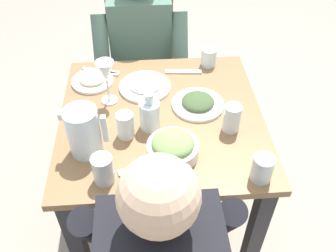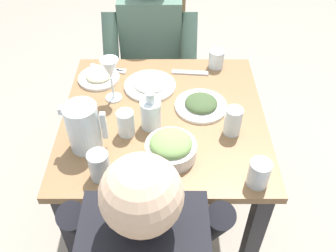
% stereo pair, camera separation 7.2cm
% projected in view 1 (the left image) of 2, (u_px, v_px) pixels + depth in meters
% --- Properties ---
extents(ground_plane, '(8.00, 8.00, 0.00)m').
position_uv_depth(ground_plane, '(163.00, 216.00, 2.01)').
color(ground_plane, gray).
extents(dining_table, '(0.83, 0.83, 0.74)m').
position_uv_depth(dining_table, '(162.00, 139.00, 1.60)').
color(dining_table, olive).
rests_on(dining_table, ground_plane).
extents(chair_far, '(0.40, 0.40, 0.88)m').
position_uv_depth(chair_far, '(142.00, 63.00, 2.21)').
color(chair_far, '#997047').
rests_on(chair_far, ground_plane).
extents(diner_far, '(0.48, 0.53, 1.18)m').
position_uv_depth(diner_far, '(142.00, 61.00, 1.96)').
color(diner_far, '#4C6B5B').
rests_on(diner_far, ground_plane).
extents(water_pitcher, '(0.16, 0.12, 0.19)m').
position_uv_depth(water_pitcher, '(84.00, 131.00, 1.30)').
color(water_pitcher, silver).
rests_on(water_pitcher, dining_table).
extents(salad_bowl, '(0.19, 0.19, 0.09)m').
position_uv_depth(salad_bowl, '(173.00, 147.00, 1.32)').
color(salad_bowl, white).
rests_on(salad_bowl, dining_table).
extents(plate_beans, '(0.19, 0.19, 0.04)m').
position_uv_depth(plate_beans, '(92.00, 80.00, 1.66)').
color(plate_beans, white).
rests_on(plate_beans, dining_table).
extents(plate_dolmas, '(0.22, 0.22, 0.04)m').
position_uv_depth(plate_dolmas, '(198.00, 103.00, 1.54)').
color(plate_dolmas, white).
rests_on(plate_dolmas, dining_table).
extents(plate_yoghurt, '(0.23, 0.23, 0.04)m').
position_uv_depth(plate_yoghurt, '(145.00, 85.00, 1.63)').
color(plate_yoghurt, white).
rests_on(plate_yoghurt, dining_table).
extents(water_glass_center, '(0.07, 0.07, 0.10)m').
position_uv_depth(water_glass_center, '(262.00, 168.00, 1.23)').
color(water_glass_center, silver).
rests_on(water_glass_center, dining_table).
extents(water_glass_near_left, '(0.07, 0.07, 0.11)m').
position_uv_depth(water_glass_near_left, '(103.00, 169.00, 1.22)').
color(water_glass_near_left, silver).
rests_on(water_glass_near_left, dining_table).
extents(water_glass_far_left, '(0.07, 0.07, 0.11)m').
position_uv_depth(water_glass_far_left, '(125.00, 125.00, 1.38)').
color(water_glass_far_left, silver).
rests_on(water_glass_far_left, dining_table).
extents(water_glass_far_right, '(0.07, 0.07, 0.11)m').
position_uv_depth(water_glass_far_right, '(232.00, 118.00, 1.40)').
color(water_glass_far_right, silver).
rests_on(water_glass_far_right, dining_table).
extents(water_glass_by_pitcher, '(0.07, 0.07, 0.09)m').
position_uv_depth(water_glass_by_pitcher, '(209.00, 57.00, 1.74)').
color(water_glass_by_pitcher, silver).
rests_on(water_glass_by_pitcher, dining_table).
extents(wine_glass, '(0.08, 0.08, 0.20)m').
position_uv_depth(wine_glass, '(106.00, 73.00, 1.47)').
color(wine_glass, silver).
rests_on(wine_glass, dining_table).
extents(oil_carafe, '(0.08, 0.08, 0.16)m').
position_uv_depth(oil_carafe, '(150.00, 116.00, 1.41)').
color(oil_carafe, silver).
rests_on(oil_carafe, dining_table).
extents(fork_near, '(0.17, 0.07, 0.01)m').
position_uv_depth(fork_near, '(141.00, 167.00, 1.30)').
color(fork_near, silver).
rests_on(fork_near, dining_table).
extents(knife_near, '(0.18, 0.08, 0.01)m').
position_uv_depth(knife_near, '(101.00, 71.00, 1.72)').
color(knife_near, silver).
rests_on(knife_near, dining_table).
extents(fork_far, '(0.17, 0.04, 0.01)m').
position_uv_depth(fork_far, '(184.00, 72.00, 1.72)').
color(fork_far, silver).
rests_on(fork_far, dining_table).
extents(knife_far, '(0.19, 0.04, 0.01)m').
position_uv_depth(knife_far, '(100.00, 72.00, 1.72)').
color(knife_far, silver).
rests_on(knife_far, dining_table).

